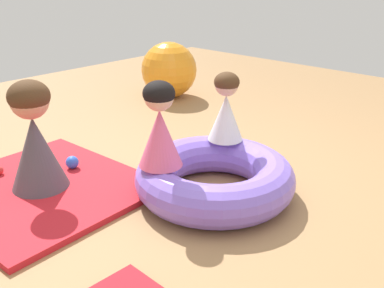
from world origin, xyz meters
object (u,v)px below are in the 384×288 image
object	(u,v)px
inflatable_cushion	(215,177)
play_ball_yellow	(142,180)
exercise_ball_large	(169,70)
child_in_white	(226,107)
adult_seated	(35,137)
child_in_pink	(160,125)
play_ball_blue	(72,162)

from	to	relation	value
inflatable_cushion	play_ball_yellow	distance (m)	0.49
exercise_ball_large	play_ball_yellow	bearing A→B (deg)	-139.20
child_in_white	adult_seated	distance (m)	1.27
child_in_pink	inflatable_cushion	bearing A→B (deg)	-168.87
child_in_pink	exercise_ball_large	size ratio (longest dim) A/B	0.85
child_in_white	exercise_ball_large	world-z (taller)	child_in_white
inflatable_cushion	adult_seated	xyz separation A→B (m)	(-0.74, 0.88, 0.26)
adult_seated	play_ball_blue	size ratio (longest dim) A/B	7.75
play_ball_yellow	exercise_ball_large	distance (m)	2.27
inflatable_cushion	play_ball_blue	size ratio (longest dim) A/B	11.12
inflatable_cushion	child_in_pink	distance (m)	0.52
play_ball_blue	exercise_ball_large	distance (m)	2.11
child_in_white	adult_seated	xyz separation A→B (m)	(-1.05, 0.71, -0.11)
child_in_white	play_ball_blue	distance (m)	1.17
inflatable_cushion	adult_seated	world-z (taller)	adult_seated
child_in_white	exercise_ball_large	bearing A→B (deg)	178.80
child_in_pink	play_ball_blue	distance (m)	0.91
child_in_white	play_ball_yellow	distance (m)	0.76
inflatable_cushion	exercise_ball_large	distance (m)	2.38
inflatable_cushion	child_in_pink	world-z (taller)	child_in_pink
play_ball_blue	play_ball_yellow	xyz separation A→B (m)	(0.17, -0.56, -0.02)
child_in_white	child_in_pink	distance (m)	0.61
child_in_white	exercise_ball_large	xyz separation A→B (m)	(1.14, 1.72, -0.19)
child_in_white	inflatable_cushion	bearing A→B (deg)	-29.37
adult_seated	play_ball_yellow	size ratio (longest dim) A/B	11.65
inflatable_cushion	child_in_pink	size ratio (longest dim) A/B	1.96
adult_seated	play_ball_yellow	bearing A→B (deg)	148.13
child_in_white	exercise_ball_large	size ratio (longest dim) A/B	0.77
child_in_white	child_in_pink	size ratio (longest dim) A/B	0.91
play_ball_blue	play_ball_yellow	size ratio (longest dim) A/B	1.50
play_ball_yellow	inflatable_cushion	bearing A→B (deg)	-56.89
adult_seated	inflatable_cushion	bearing A→B (deg)	143.01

